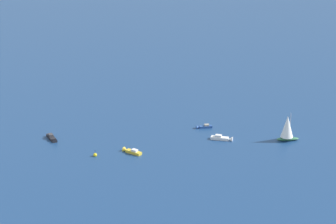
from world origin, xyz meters
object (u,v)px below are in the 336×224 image
Objects in this scene: sailboat_near_centre at (287,128)px; marker_buoy at (95,155)px; motorboat_inshore at (223,138)px; motorboat_outer_ring_b at (131,151)px; motorboat_trailing at (203,127)px; motorboat_offshore at (52,138)px.

marker_buoy is (53.21, 22.10, -3.65)m from sailboat_near_centre.
motorboat_inshore is 28.74m from motorboat_outer_ring_b.
marker_buoy is at bearing 28.87° from motorboat_inshore.
marker_buoy is (27.22, 27.39, -0.01)m from motorboat_trailing.
motorboat_offshore is at bearing -10.98° from motorboat_outer_ring_b.
sailboat_near_centre reaches higher than motorboat_inshore.
motorboat_offshore is at bearing -29.68° from marker_buoy.
sailboat_near_centre is at bearing -157.44° from marker_buoy.
motorboat_trailing is at bearing -11.51° from sailboat_near_centre.
motorboat_trailing is 0.84× the size of motorboat_outer_ring_b.
marker_buoy is at bearing 150.32° from motorboat_offshore.
motorboat_outer_ring_b is at bearing 22.21° from sailboat_near_centre.
motorboat_offshore is at bearing 10.77° from motorboat_inshore.
motorboat_outer_ring_b reaches higher than motorboat_trailing.
marker_buoy reaches higher than motorboat_offshore.
marker_buoy reaches higher than motorboat_outer_ring_b.
motorboat_inshore is 39.14m from marker_buoy.
sailboat_near_centre reaches higher than motorboat_offshore.
motorboat_offshore is 18.74m from marker_buoy.
sailboat_near_centre is 26.77m from motorboat_trailing.
sailboat_near_centre reaches higher than marker_buoy.
sailboat_near_centre is 57.73m from marker_buoy.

